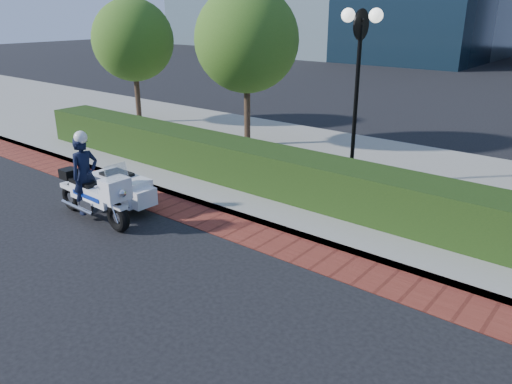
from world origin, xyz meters
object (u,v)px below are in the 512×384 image
Objects in this scene: lamppost at (358,71)px; tree_b at (247,40)px; tree_a at (133,40)px; police_motorcycle at (104,186)px.

tree_b is at bearing 163.89° from lamppost.
lamppost is 4.71m from tree_b.
tree_a reaches higher than lamppost.
police_motorcycle is (6.57, -6.23, -2.55)m from tree_a.
lamppost is 10.09m from tree_a.
tree_a is 1.88× the size of police_motorcycle.
lamppost is 0.92× the size of tree_a.
lamppost is 6.43m from police_motorcycle.
tree_b is (5.50, 0.00, 0.21)m from tree_a.
tree_b is at bearing 0.00° from tree_a.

